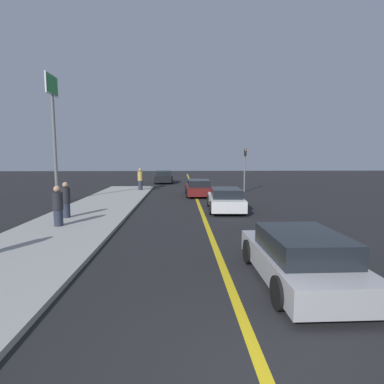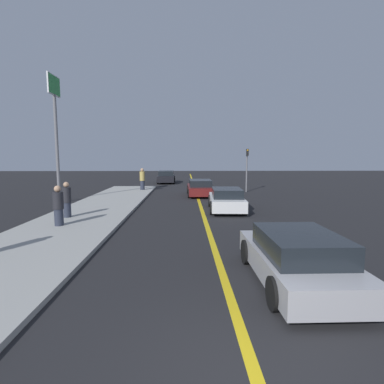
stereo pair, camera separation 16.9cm
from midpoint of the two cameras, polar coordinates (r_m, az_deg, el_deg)
name	(u,v)px [view 2 (the right image)]	position (r m, az deg, el deg)	size (l,w,h in m)	color
ground_plane	(257,380)	(4.71, 13.45, -31.50)	(120.00, 120.00, 0.00)	black
road_center_line	(198,197)	(21.79, 1.30, -0.98)	(0.20, 60.00, 0.01)	gold
sidewalk_left	(97,210)	(17.03, -17.32, -3.21)	(4.00, 25.12, 0.13)	#9E9E99
car_near_right_lane	(297,258)	(7.44, 19.93, -11.76)	(1.96, 4.07, 1.22)	#9E9EA3
car_ahead_center	(226,200)	(16.38, 6.86, -1.44)	(2.01, 4.15, 1.23)	silver
car_far_distant	(200,188)	(22.62, 1.77, 0.80)	(1.98, 4.35, 1.21)	maroon
car_parked_left_lot	(166,177)	(33.82, -4.77, 2.87)	(1.98, 4.41, 1.38)	black
pedestrian_mid_group	(58,206)	(13.20, -23.77, -2.44)	(0.41, 0.41, 1.63)	#282D3D
pedestrian_far_standing	(67,200)	(14.88, -22.43, -1.39)	(0.39, 0.39, 1.64)	#282D3D
pedestrian_by_sign	(142,179)	(25.74, -9.26, 2.44)	(0.43, 0.43, 1.84)	#282D3D
traffic_light	(247,165)	(25.27, 10.60, 5.01)	(0.18, 0.40, 3.56)	slate
roadside_sign	(55,112)	(21.03, -24.41, 13.68)	(0.20, 1.68, 7.92)	slate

